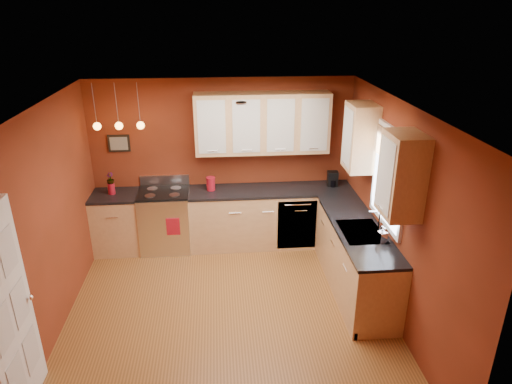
{
  "coord_description": "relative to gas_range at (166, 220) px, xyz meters",
  "views": [
    {
      "loc": [
        -0.07,
        -4.68,
        3.61
      ],
      "look_at": [
        0.42,
        1.0,
        1.23
      ],
      "focal_mm": 32.0,
      "sensor_mm": 36.0,
      "label": 1
    }
  ],
  "objects": [
    {
      "name": "base_cabinets_right",
      "position": [
        2.62,
        -1.35,
        -0.03
      ],
      "size": [
        0.6,
        2.1,
        0.9
      ],
      "primitive_type": "cube",
      "color": "tan",
      "rests_on": "floor"
    },
    {
      "name": "wall_back",
      "position": [
        0.92,
        0.3,
        0.82
      ],
      "size": [
        4.0,
        0.02,
        2.6
      ],
      "primitive_type": "cube",
      "color": "maroon",
      "rests_on": "floor"
    },
    {
      "name": "counter_back_right",
      "position": [
        1.65,
        -0.0,
        0.44
      ],
      "size": [
        2.54,
        0.62,
        0.04
      ],
      "primitive_type": "cube",
      "color": "black",
      "rests_on": "base_cabinets_back_right"
    },
    {
      "name": "door_left_wall",
      "position": [
        -1.05,
        -3.0,
        0.54
      ],
      "size": [
        0.12,
        0.82,
        2.05
      ],
      "color": "white",
      "rests_on": "floor"
    },
    {
      "name": "soap_pump",
      "position": [
        2.77,
        -1.8,
        0.56
      ],
      "size": [
        0.12,
        0.12,
        0.21
      ],
      "primitive_type": "imported",
      "rotation": [
        0.0,
        0.0,
        0.28
      ],
      "color": "white",
      "rests_on": "counter_right"
    },
    {
      "name": "red_vase",
      "position": [
        -0.77,
        0.02,
        0.54
      ],
      "size": [
        0.1,
        0.1,
        0.17
      ],
      "primitive_type": "cylinder",
      "color": "#A51121",
      "rests_on": "counter_back_left"
    },
    {
      "name": "ceiling",
      "position": [
        0.92,
        -1.8,
        2.12
      ],
      "size": [
        4.0,
        4.2,
        0.02
      ],
      "primitive_type": "cube",
      "color": "white",
      "rests_on": "wall_back"
    },
    {
      "name": "upper_cabinets_right",
      "position": [
        2.75,
        -1.48,
        1.47
      ],
      "size": [
        0.35,
        1.95,
        0.9
      ],
      "primitive_type": "cube",
      "color": "tan",
      "rests_on": "wall_right"
    },
    {
      "name": "window",
      "position": [
        2.89,
        -1.5,
        1.21
      ],
      "size": [
        0.06,
        1.02,
        1.22
      ],
      "color": "white",
      "rests_on": "wall_right"
    },
    {
      "name": "counter_back_left",
      "position": [
        -0.73,
        -0.0,
        0.44
      ],
      "size": [
        0.7,
        0.62,
        0.04
      ],
      "primitive_type": "cube",
      "color": "black",
      "rests_on": "base_cabinets_back_left"
    },
    {
      "name": "red_canister",
      "position": [
        0.72,
        0.04,
        0.56
      ],
      "size": [
        0.14,
        0.14,
        0.21
      ],
      "color": "#A51121",
      "rests_on": "counter_back_right"
    },
    {
      "name": "flowers",
      "position": [
        -0.77,
        0.02,
        0.7
      ],
      "size": [
        0.14,
        0.14,
        0.19
      ],
      "primitive_type": "imported",
      "rotation": [
        0.0,
        0.0,
        -0.35
      ],
      "color": "#A51121",
      "rests_on": "red_vase"
    },
    {
      "name": "gas_range",
      "position": [
        0.0,
        0.0,
        0.0
      ],
      "size": [
        0.76,
        0.64,
        1.11
      ],
      "color": "silver",
      "rests_on": "floor"
    },
    {
      "name": "coffee_maker",
      "position": [
        2.63,
        0.06,
        0.57
      ],
      "size": [
        0.17,
        0.17,
        0.23
      ],
      "rotation": [
        0.0,
        0.0,
        -0.07
      ],
      "color": "black",
      "rests_on": "counter_back_right"
    },
    {
      "name": "wall_picture",
      "position": [
        -0.63,
        0.28,
        1.17
      ],
      "size": [
        0.32,
        0.03,
        0.26
      ],
      "primitive_type": "cube",
      "color": "black",
      "rests_on": "wall_back"
    },
    {
      "name": "upper_cabinets_back",
      "position": [
        1.52,
        0.12,
        1.47
      ],
      "size": [
        2.0,
        0.35,
        0.9
      ],
      "primitive_type": "cube",
      "color": "tan",
      "rests_on": "wall_back"
    },
    {
      "name": "floor",
      "position": [
        0.92,
        -1.8,
        -0.48
      ],
      "size": [
        4.2,
        4.2,
        0.0
      ],
      "primitive_type": "plane",
      "color": "#995F2C",
      "rests_on": "ground"
    },
    {
      "name": "wall_front",
      "position": [
        0.92,
        -3.9,
        0.82
      ],
      "size": [
        4.0,
        0.02,
        2.6
      ],
      "primitive_type": "cube",
      "color": "maroon",
      "rests_on": "floor"
    },
    {
      "name": "base_cabinets_back_left",
      "position": [
        -0.73,
        -0.0,
        -0.03
      ],
      "size": [
        0.7,
        0.6,
        0.9
      ],
      "primitive_type": "cube",
      "color": "tan",
      "rests_on": "floor"
    },
    {
      "name": "pendant_lights",
      "position": [
        -0.53,
        -0.05,
        1.53
      ],
      "size": [
        0.71,
        0.11,
        0.66
      ],
      "color": "gray",
      "rests_on": "ceiling"
    },
    {
      "name": "wall_left",
      "position": [
        -1.08,
        -1.8,
        0.82
      ],
      "size": [
        0.02,
        4.2,
        2.6
      ],
      "primitive_type": "cube",
      "color": "maroon",
      "rests_on": "floor"
    },
    {
      "name": "dish_towel",
      "position": [
        0.14,
        -0.33,
        0.04
      ],
      "size": [
        0.2,
        0.01,
        0.27
      ],
      "primitive_type": "cube",
      "color": "#A51121",
      "rests_on": "gas_range"
    },
    {
      "name": "base_cabinets_back_right",
      "position": [
        1.65,
        -0.0,
        -0.03
      ],
      "size": [
        2.54,
        0.6,
        0.9
      ],
      "primitive_type": "cube",
      "color": "tan",
      "rests_on": "floor"
    },
    {
      "name": "counter_right",
      "position": [
        2.62,
        -1.35,
        0.44
      ],
      "size": [
        0.62,
        2.1,
        0.04
      ],
      "primitive_type": "cube",
      "color": "black",
      "rests_on": "base_cabinets_right"
    },
    {
      "name": "dishwasher_front",
      "position": [
        2.02,
        -0.29,
        -0.03
      ],
      "size": [
        0.6,
        0.02,
        0.8
      ],
      "primitive_type": "cube",
      "color": "silver",
      "rests_on": "base_cabinets_back_right"
    },
    {
      "name": "sink",
      "position": [
        2.62,
        -1.5,
        0.43
      ],
      "size": [
        0.5,
        0.7,
        0.33
      ],
      "color": "gray",
      "rests_on": "counter_right"
    },
    {
      "name": "wall_right",
      "position": [
        2.92,
        -1.8,
        0.82
      ],
      "size": [
        0.02,
        4.2,
        2.6
      ],
      "primitive_type": "cube",
      "color": "maroon",
      "rests_on": "floor"
    }
  ]
}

